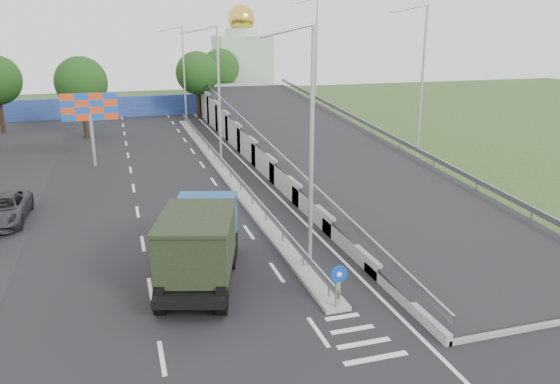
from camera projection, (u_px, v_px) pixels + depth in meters
name	position (u px, v px, depth m)	size (l,w,h in m)	color
ground	(362.00, 342.00, 18.22)	(160.00, 160.00, 0.00)	#2D4C1E
road_surface	(189.00, 188.00, 35.70)	(26.00, 90.00, 0.04)	black
median	(223.00, 169.00, 40.17)	(1.00, 44.00, 0.20)	gray
overpass_ramp	(318.00, 141.00, 41.78)	(10.00, 50.00, 3.50)	gray
median_guardrail	(222.00, 160.00, 39.98)	(0.09, 44.00, 0.71)	gray
sign_bollard	(338.00, 286.00, 19.91)	(0.64, 0.23, 1.67)	black
lamp_post_near	(307.00, 138.00, 22.06)	(2.74, 0.18, 10.08)	#B2B5B7
lamp_post_mid	(216.00, 88.00, 40.38)	(2.74, 0.18, 10.08)	#B2B5B7
lamp_post_far	(182.00, 69.00, 58.69)	(2.74, 0.18, 10.08)	#B2B5B7
blue_wall	(143.00, 106.00, 64.37)	(30.00, 0.50, 2.40)	#282B96
church	(242.00, 64.00, 74.41)	(7.00, 7.00, 13.80)	#B2CCAD
billboard	(90.00, 111.00, 40.14)	(4.00, 0.24, 5.50)	#B2B5B7
tree_left_mid	(81.00, 83.00, 50.56)	(4.80, 4.80, 7.60)	black
tree_median_far	(197.00, 73.00, 61.23)	(4.80, 4.80, 7.60)	black
tree_ramp_far	(220.00, 68.00, 68.76)	(4.80, 4.80, 7.60)	black
dump_truck	(200.00, 241.00, 22.26)	(4.50, 7.59, 3.15)	black
parked_car_c	(2.00, 209.00, 29.24)	(2.47, 5.35, 1.49)	#2F2E33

